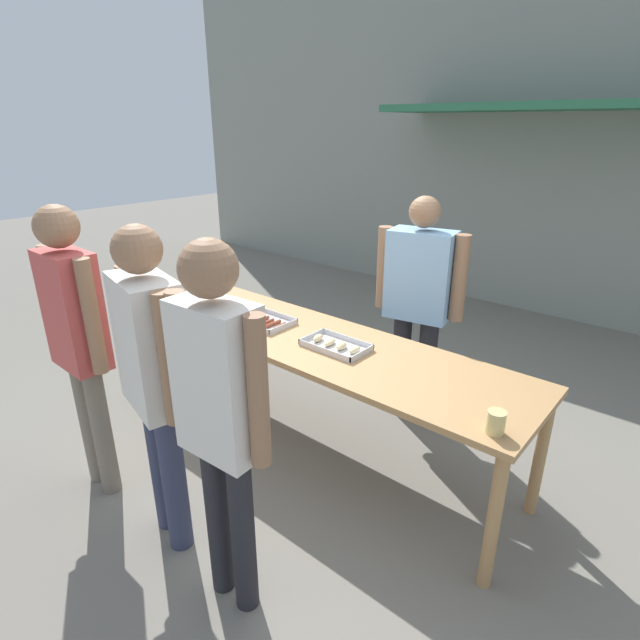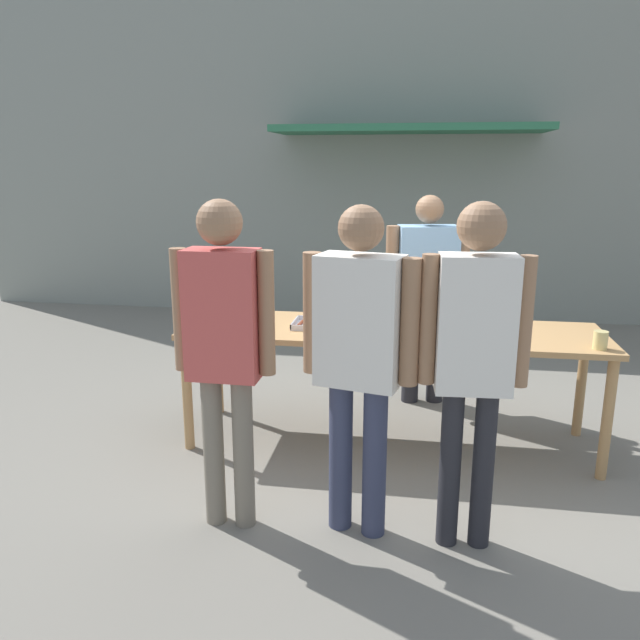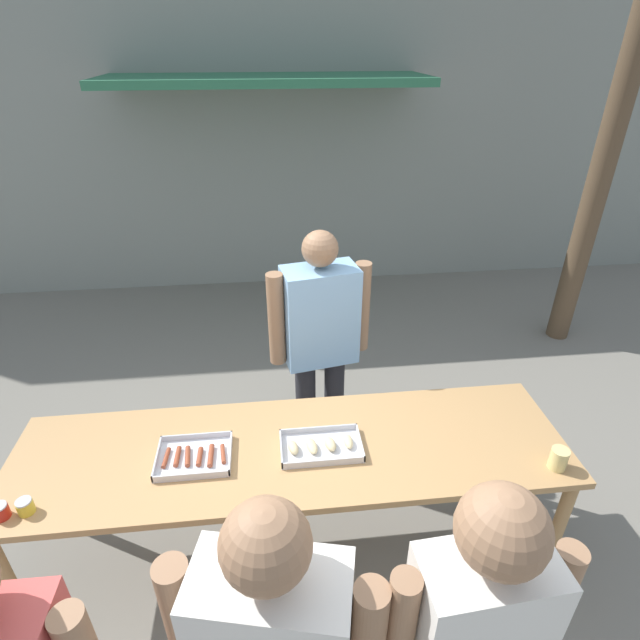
# 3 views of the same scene
# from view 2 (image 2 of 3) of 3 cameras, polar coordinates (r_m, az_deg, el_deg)

# --- Properties ---
(ground_plane) EXTENTS (24.00, 24.00, 0.00)m
(ground_plane) POSITION_cam_2_polar(r_m,az_deg,el_deg) (4.76, 6.20, -10.93)
(ground_plane) COLOR slate
(building_facade_back) EXTENTS (12.00, 1.11, 4.50)m
(building_facade_back) POSITION_cam_2_polar(r_m,az_deg,el_deg) (8.29, 8.20, 15.73)
(building_facade_back) COLOR gray
(building_facade_back) RESTS_ON ground
(serving_table) EXTENTS (2.96, 0.82, 0.87)m
(serving_table) POSITION_cam_2_polar(r_m,az_deg,el_deg) (4.48, 6.46, -1.82)
(serving_table) COLOR tan
(serving_table) RESTS_ON ground
(food_tray_sausages) EXTENTS (0.38, 0.29, 0.04)m
(food_tray_sausages) POSITION_cam_2_polar(r_m,az_deg,el_deg) (4.49, 0.01, -0.46)
(food_tray_sausages) COLOR silver
(food_tray_sausages) RESTS_ON serving_table
(food_tray_buns) EXTENTS (0.43, 0.26, 0.05)m
(food_tray_buns) POSITION_cam_2_polar(r_m,az_deg,el_deg) (4.43, 8.47, -0.73)
(food_tray_buns) COLOR silver
(food_tray_buns) RESTS_ON serving_table
(condiment_jar_mustard) EXTENTS (0.07, 0.07, 0.07)m
(condiment_jar_mustard) POSITION_cam_2_polar(r_m,az_deg,el_deg) (4.44, -11.26, -0.59)
(condiment_jar_mustard) COLOR #B22319
(condiment_jar_mustard) RESTS_ON serving_table
(condiment_jar_ketchup) EXTENTS (0.07, 0.07, 0.07)m
(condiment_jar_ketchup) POSITION_cam_2_polar(r_m,az_deg,el_deg) (4.42, -9.96, -0.60)
(condiment_jar_ketchup) COLOR gold
(condiment_jar_ketchup) RESTS_ON serving_table
(beer_cup) EXTENTS (0.09, 0.09, 0.12)m
(beer_cup) POSITION_cam_2_polar(r_m,az_deg,el_deg) (4.33, 24.26, -1.69)
(beer_cup) COLOR #DBC67A
(beer_cup) RESTS_ON serving_table
(person_server_behind_table) EXTENTS (0.68, 0.35, 1.76)m
(person_server_behind_table) POSITION_cam_2_polar(r_m,az_deg,el_deg) (5.26, 9.72, 3.33)
(person_server_behind_table) COLOR #232328
(person_server_behind_table) RESTS_ON ground
(person_customer_holding_hotdog) EXTENTS (0.56, 0.24, 1.84)m
(person_customer_holding_hotdog) POSITION_cam_2_polar(r_m,az_deg,el_deg) (3.37, -8.78, -1.43)
(person_customer_holding_hotdog) COLOR #756B5B
(person_customer_holding_hotdog) RESTS_ON ground
(person_customer_with_cup) EXTENTS (0.55, 0.24, 1.84)m
(person_customer_with_cup) POSITION_cam_2_polar(r_m,az_deg,el_deg) (3.23, 13.91, -2.31)
(person_customer_with_cup) COLOR #232328
(person_customer_with_cup) RESTS_ON ground
(person_customer_waiting_in_line) EXTENTS (0.62, 0.33, 1.81)m
(person_customer_waiting_in_line) POSITION_cam_2_polar(r_m,az_deg,el_deg) (3.28, 3.61, -2.32)
(person_customer_waiting_in_line) COLOR #333851
(person_customer_waiting_in_line) RESTS_ON ground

